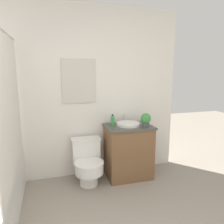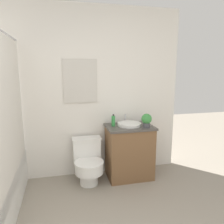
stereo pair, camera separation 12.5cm
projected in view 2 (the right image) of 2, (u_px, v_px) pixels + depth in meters
name	position (u px, v px, depth m)	size (l,w,h in m)	color
wall_back	(66.00, 94.00, 3.16)	(3.47, 0.07, 2.50)	white
toilet	(88.00, 162.00, 3.11)	(0.42, 0.55, 0.62)	white
vanity	(129.00, 151.00, 3.25)	(0.68, 0.49, 0.79)	brown
sink	(129.00, 124.00, 3.19)	(0.35, 0.39, 0.13)	white
soap_bottle	(113.00, 121.00, 3.15)	(0.05, 0.05, 0.17)	green
potted_plant	(147.00, 120.00, 3.08)	(0.15, 0.15, 0.20)	#4C4C51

